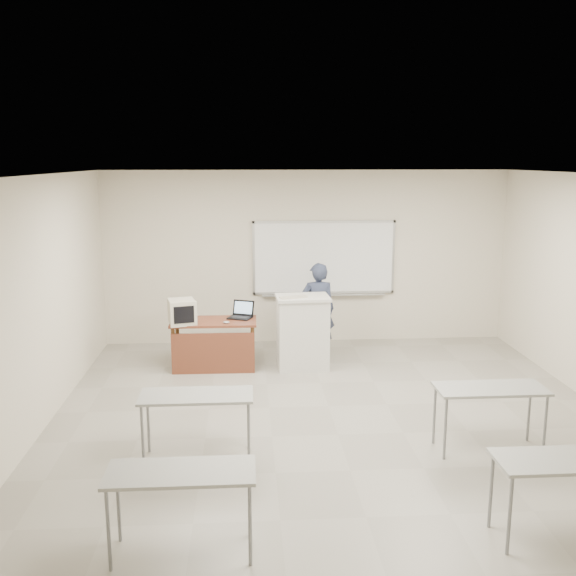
{
  "coord_description": "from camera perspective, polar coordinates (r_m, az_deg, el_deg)",
  "views": [
    {
      "loc": [
        -1.05,
        -6.99,
        3.18
      ],
      "look_at": [
        -0.44,
        2.2,
        1.32
      ],
      "focal_mm": 40.0,
      "sensor_mm": 36.0,
      "label": 1
    }
  ],
  "objects": [
    {
      "name": "podium",
      "position": [
        9.88,
        1.3,
        -3.93
      ],
      "size": [
        0.8,
        0.59,
        1.13
      ],
      "rotation": [
        0.0,
        0.0,
        0.05
      ],
      "color": "silver",
      "rests_on": "floor"
    },
    {
      "name": "laptop",
      "position": [
        10.03,
        -4.31,
        -2.31
      ],
      "size": [
        0.34,
        0.32,
        0.25
      ],
      "rotation": [
        0.0,
        0.0,
        -0.39
      ],
      "color": "black",
      "rests_on": "instructor_desk"
    },
    {
      "name": "presenter",
      "position": [
        10.44,
        2.65,
        -1.94
      ],
      "size": [
        0.58,
        0.39,
        1.55
      ],
      "primitive_type": "imported",
      "rotation": [
        0.0,
        0.0,
        3.17
      ],
      "color": "black",
      "rests_on": "floor"
    },
    {
      "name": "instructor_desk",
      "position": [
        9.86,
        -6.62,
        -4.31
      ],
      "size": [
        1.31,
        0.65,
        0.75
      ],
      "rotation": [
        0.0,
        0.0,
        -0.01
      ],
      "color": "brown",
      "rests_on": "floor"
    },
    {
      "name": "crt_monitor",
      "position": [
        9.78,
        -9.45,
        -2.08
      ],
      "size": [
        0.39,
        0.44,
        0.37
      ],
      "rotation": [
        0.0,
        0.0,
        0.24
      ],
      "color": "#B8B09C",
      "rests_on": "instructor_desk"
    },
    {
      "name": "mouse",
      "position": [
        9.7,
        -5.5,
        -3.05
      ],
      "size": [
        0.11,
        0.1,
        0.04
      ],
      "primitive_type": "ellipsoid",
      "rotation": [
        0.0,
        0.0,
        -0.42
      ],
      "color": "gray",
      "rests_on": "instructor_desk"
    },
    {
      "name": "floor",
      "position": [
        7.75,
        4.47,
        -12.9
      ],
      "size": [
        7.0,
        8.0,
        0.01
      ],
      "primitive_type": "cube",
      "color": "gray",
      "rests_on": "ground"
    },
    {
      "name": "student_desks",
      "position": [
        6.26,
        6.37,
        -12.31
      ],
      "size": [
        4.4,
        2.2,
        0.73
      ],
      "color": "gray",
      "rests_on": "floor"
    },
    {
      "name": "keyboard",
      "position": [
        9.61,
        0.49,
        -0.82
      ],
      "size": [
        0.44,
        0.26,
        0.02
      ],
      "primitive_type": "cube",
      "rotation": [
        0.0,
        0.0,
        0.33
      ],
      "color": "#B8B09C",
      "rests_on": "podium"
    },
    {
      "name": "whiteboard",
      "position": [
        11.17,
        3.22,
        2.63
      ],
      "size": [
        2.48,
        0.1,
        1.31
      ],
      "color": "white",
      "rests_on": "floor"
    }
  ]
}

